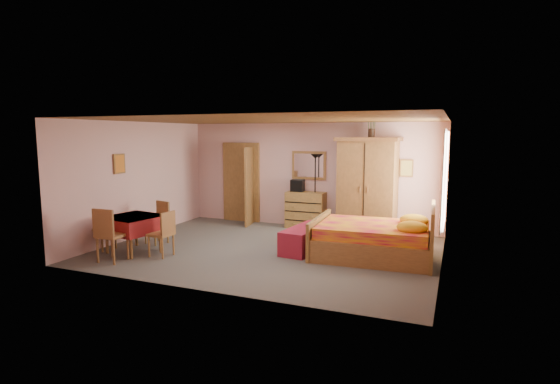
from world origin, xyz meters
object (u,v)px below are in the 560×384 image
at_px(floor_lamp, 315,191).
at_px(sunflower_vase, 372,125).
at_px(chest_of_drawers, 306,210).
at_px(wall_mirror, 309,165).
at_px(chair_east, 161,234).
at_px(chair_south, 112,234).
at_px(wardrobe, 367,186).
at_px(stereo, 298,186).
at_px(bench, 306,239).
at_px(dining_table, 134,234).
at_px(chair_west, 103,228).
at_px(chair_north, 156,223).
at_px(bed, 373,230).

relative_size(floor_lamp, sunflower_vase, 3.39).
xyz_separation_m(chest_of_drawers, wall_mirror, (0.00, 0.21, 1.10)).
distance_m(sunflower_vase, chair_east, 5.18).
bearing_deg(wall_mirror, floor_lamp, -35.58).
distance_m(sunflower_vase, chair_south, 5.96).
relative_size(wardrobe, chair_south, 2.24).
height_order(wall_mirror, chair_east, wall_mirror).
xyz_separation_m(wall_mirror, stereo, (-0.23, -0.18, -0.50)).
bearing_deg(sunflower_vase, bench, -115.24).
xyz_separation_m(wall_mirror, floor_lamp, (0.22, -0.16, -0.63)).
distance_m(stereo, floor_lamp, 0.47).
xyz_separation_m(bench, chair_east, (-2.42, -1.46, 0.20)).
relative_size(dining_table, chair_west, 1.12).
distance_m(chest_of_drawers, chair_north, 3.64).
height_order(bench, chair_north, chair_north).
distance_m(stereo, wardrobe, 1.77).
bearing_deg(chest_of_drawers, bench, -71.86).
distance_m(stereo, chair_east, 3.85).
xyz_separation_m(floor_lamp, chair_east, (-1.96, -3.51, -0.48)).
bearing_deg(bed, wardrobe, 102.06).
relative_size(sunflower_vase, chair_east, 0.62).
bearing_deg(wardrobe, wall_mirror, 171.50).
distance_m(chair_south, chair_west, 0.98).
relative_size(wall_mirror, stereo, 2.80).
height_order(floor_lamp, chair_south, floor_lamp).
xyz_separation_m(chest_of_drawers, chair_west, (-3.13, -3.50, -0.01)).
bearing_deg(floor_lamp, chair_west, -133.42).
height_order(wall_mirror, floor_lamp, wall_mirror).
xyz_separation_m(wardrobe, sunflower_vase, (0.06, 0.01, 1.40)).
relative_size(bench, chair_east, 1.62).
distance_m(chair_south, chair_east, 0.87).
bearing_deg(floor_lamp, chair_south, -121.88).
distance_m(dining_table, chair_east, 0.69).
height_order(dining_table, chair_north, chair_north).
xyz_separation_m(chest_of_drawers, bench, (0.68, -2.01, -0.21)).
bearing_deg(dining_table, chair_north, 91.74).
relative_size(stereo, dining_table, 0.32).
bearing_deg(chair_west, sunflower_vase, 133.30).
distance_m(wardrobe, chair_west, 5.81).
bearing_deg(bed, stereo, 135.96).
xyz_separation_m(chair_north, chair_west, (-0.69, -0.81, -0.00)).
height_order(dining_table, chair_east, chair_east).
bearing_deg(chair_east, wardrobe, -41.45).
distance_m(wall_mirror, chair_west, 4.98).
height_order(wall_mirror, wardrobe, wardrobe).
relative_size(sunflower_vase, chair_south, 0.54).
height_order(chest_of_drawers, stereo, stereo).
bearing_deg(stereo, chair_south, -117.20).
relative_size(stereo, chair_north, 0.36).
height_order(stereo, bench, stereo).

